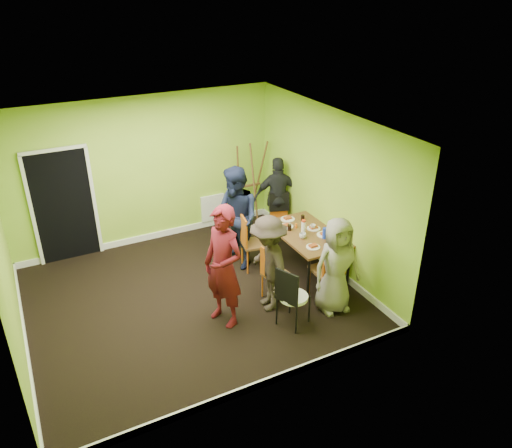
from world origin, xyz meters
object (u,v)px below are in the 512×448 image
(chair_left_near, at_px, (273,272))
(easel, at_px, (250,184))
(blue_bottle, at_px, (325,233))
(person_back_end, at_px, (278,197))
(thermos, at_px, (303,228))
(person_front_end, at_px, (336,266))
(dining_table, at_px, (307,236))
(person_standing, at_px, (224,267))
(chair_bentwood, at_px, (291,295))
(chair_left_far, at_px, (250,239))
(chair_front_end, at_px, (330,267))
(person_left_near, at_px, (268,264))
(person_left_far, at_px, (236,218))
(chair_back_end, at_px, (279,207))
(orange_bottle, at_px, (296,226))

(chair_left_near, height_order, easel, easel)
(blue_bottle, distance_m, person_back_end, 1.73)
(thermos, height_order, person_front_end, person_front_end)
(dining_table, xyz_separation_m, person_standing, (-1.82, -0.64, 0.24))
(chair_bentwood, distance_m, thermos, 1.53)
(chair_left_far, xyz_separation_m, chair_front_end, (0.68, -1.43, 0.03))
(person_left_near, bearing_deg, blue_bottle, 112.64)
(person_standing, height_order, person_left_near, person_standing)
(person_standing, xyz_separation_m, person_left_far, (0.85, 1.38, -0.03))
(easel, height_order, person_back_end, easel)
(thermos, bearing_deg, chair_front_end, -93.53)
(chair_front_end, distance_m, person_standing, 1.73)
(person_left_far, xyz_separation_m, person_front_end, (0.77, -1.88, -0.14))
(chair_left_far, height_order, chair_back_end, chair_left_far)
(chair_back_end, xyz_separation_m, blue_bottle, (-0.05, -1.60, 0.19))
(dining_table, relative_size, chair_front_end, 1.40)
(easel, height_order, person_left_far, person_left_far)
(person_left_near, bearing_deg, orange_bottle, 138.31)
(chair_left_far, xyz_separation_m, blue_bottle, (0.97, -0.83, 0.27))
(dining_table, bearing_deg, person_standing, -160.72)
(person_front_end, bearing_deg, chair_left_far, 114.11)
(easel, bearing_deg, person_left_near, -111.43)
(chair_back_end, height_order, person_front_end, person_front_end)
(chair_left_far, xyz_separation_m, person_left_far, (-0.15, 0.22, 0.34))
(orange_bottle, relative_size, person_standing, 0.04)
(dining_table, distance_m, blue_bottle, 0.36)
(dining_table, xyz_separation_m, chair_front_end, (-0.14, -0.90, -0.09))
(chair_back_end, distance_m, person_standing, 2.81)
(thermos, xyz_separation_m, orange_bottle, (0.01, 0.25, -0.08))
(chair_left_near, xyz_separation_m, chair_bentwood, (-0.09, -0.69, 0.02))
(chair_front_end, height_order, blue_bottle, chair_front_end)
(easel, bearing_deg, thermos, -92.51)
(orange_bottle, xyz_separation_m, person_left_far, (-0.89, 0.51, 0.12))
(chair_front_end, height_order, person_left_far, person_left_far)
(orange_bottle, relative_size, person_left_far, 0.05)
(person_left_far, bearing_deg, chair_left_near, -5.63)
(chair_back_end, xyz_separation_m, easel, (-0.19, 0.86, 0.20))
(dining_table, xyz_separation_m, thermos, (-0.09, -0.01, 0.17))
(chair_back_end, height_order, thermos, thermos)
(person_left_near, bearing_deg, thermos, 129.25)
(dining_table, height_order, easel, easel)
(thermos, bearing_deg, person_front_end, -95.93)
(orange_bottle, bearing_deg, person_left_far, 150.20)
(person_standing, bearing_deg, thermos, 87.60)
(chair_back_end, relative_size, easel, 0.54)
(chair_bentwood, bearing_deg, chair_front_end, 83.55)
(dining_table, xyz_separation_m, easel, (0.01, 2.16, 0.16))
(chair_front_end, relative_size, person_standing, 0.57)
(dining_table, relative_size, person_left_near, 0.97)
(chair_back_end, distance_m, easel, 0.90)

